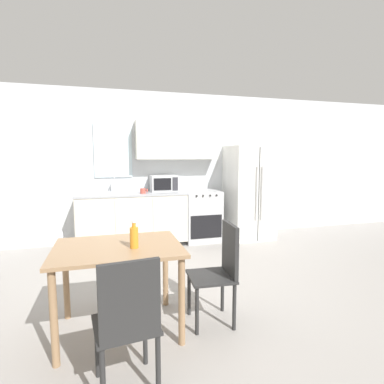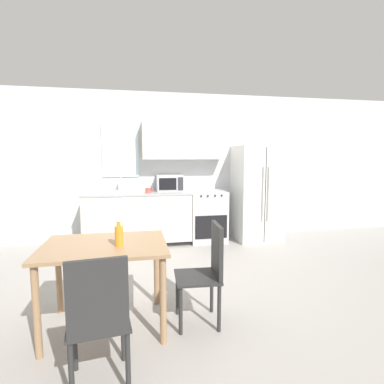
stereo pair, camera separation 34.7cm
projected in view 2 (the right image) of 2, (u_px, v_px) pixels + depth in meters
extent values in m
plane|color=gray|center=(172.00, 281.00, 3.72)|extent=(12.00, 12.00, 0.00)
cube|color=silver|center=(157.00, 167.00, 5.55)|extent=(12.00, 0.06, 2.70)
cube|color=silver|center=(120.00, 151.00, 5.36)|extent=(0.65, 0.04, 0.93)
cube|color=beige|center=(183.00, 141.00, 5.40)|extent=(1.47, 0.32, 0.67)
cube|color=#333333|center=(139.00, 241.00, 5.33)|extent=(1.82, 0.57, 0.08)
cube|color=beige|center=(138.00, 217.00, 5.25)|extent=(1.82, 0.63, 0.81)
cube|color=beige|center=(100.00, 222.00, 4.82)|extent=(0.59, 0.01, 0.79)
cube|color=beige|center=(138.00, 221.00, 4.94)|extent=(0.59, 0.01, 0.79)
cube|color=beige|center=(175.00, 219.00, 5.05)|extent=(0.59, 0.01, 0.79)
cube|color=#9EA0A5|center=(138.00, 193.00, 5.20)|extent=(1.84, 0.65, 0.03)
cube|color=#B7BABC|center=(207.00, 216.00, 5.49)|extent=(0.65, 0.63, 0.92)
cube|color=black|center=(211.00, 227.00, 5.19)|extent=(0.57, 0.01, 0.41)
cylinder|color=#262626|center=(201.00, 196.00, 5.09)|extent=(0.03, 0.02, 0.03)
cylinder|color=#262626|center=(208.00, 196.00, 5.11)|extent=(0.03, 0.02, 0.03)
cylinder|color=#262626|center=(215.00, 196.00, 5.14)|extent=(0.03, 0.02, 0.03)
cylinder|color=#262626|center=(222.00, 195.00, 5.16)|extent=(0.03, 0.02, 0.03)
cube|color=silver|center=(257.00, 193.00, 5.56)|extent=(0.79, 0.76, 1.74)
cube|color=#3F3F3F|center=(265.00, 195.00, 5.19)|extent=(0.01, 0.01, 1.68)
cylinder|color=silver|center=(263.00, 194.00, 5.15)|extent=(0.02, 0.02, 0.96)
cylinder|color=silver|center=(269.00, 194.00, 5.17)|extent=(0.02, 0.02, 0.96)
cube|color=#B7BABC|center=(121.00, 192.00, 5.14)|extent=(0.65, 0.39, 0.02)
cylinder|color=silver|center=(121.00, 183.00, 5.28)|extent=(0.02, 0.02, 0.26)
cylinder|color=silver|center=(121.00, 177.00, 5.20)|extent=(0.02, 0.14, 0.02)
cube|color=#B7BABC|center=(170.00, 183.00, 5.40)|extent=(0.47, 0.35, 0.29)
cube|color=black|center=(168.00, 184.00, 5.21)|extent=(0.30, 0.01, 0.21)
cube|color=#2D2D33|center=(181.00, 184.00, 5.25)|extent=(0.09, 0.01, 0.23)
cylinder|color=#BF4C3F|center=(148.00, 191.00, 5.09)|extent=(0.09, 0.09, 0.09)
torus|color=#BF4C3F|center=(152.00, 190.00, 5.10)|extent=(0.02, 0.07, 0.07)
cube|color=#997551|center=(105.00, 246.00, 2.64)|extent=(1.07, 0.81, 0.03)
cylinder|color=#997551|center=(37.00, 312.00, 2.26)|extent=(0.06, 0.06, 0.74)
cylinder|color=#997551|center=(163.00, 300.00, 2.44)|extent=(0.06, 0.06, 0.74)
cylinder|color=#997551|center=(59.00, 276.00, 2.93)|extent=(0.06, 0.06, 0.74)
cylinder|color=#997551|center=(156.00, 269.00, 3.11)|extent=(0.06, 0.06, 0.74)
cube|color=#282828|center=(99.00, 321.00, 2.01)|extent=(0.45, 0.45, 0.02)
cube|color=#282828|center=(98.00, 297.00, 1.81)|extent=(0.37, 0.08, 0.48)
cylinder|color=#282828|center=(75.00, 342.00, 2.14)|extent=(0.03, 0.03, 0.43)
cylinder|color=#282828|center=(123.00, 334.00, 2.25)|extent=(0.03, 0.03, 0.43)
cylinder|color=#282828|center=(71.00, 375.00, 1.82)|extent=(0.03, 0.03, 0.43)
cylinder|color=#282828|center=(128.00, 363.00, 1.93)|extent=(0.03, 0.03, 0.43)
cube|color=#282828|center=(197.00, 277.00, 2.74)|extent=(0.43, 0.43, 0.02)
cube|color=#282828|center=(217.00, 250.00, 2.74)|extent=(0.06, 0.37, 0.48)
cylinder|color=#282828|center=(181.00, 311.00, 2.58)|extent=(0.03, 0.03, 0.43)
cylinder|color=#282828|center=(177.00, 293.00, 2.92)|extent=(0.03, 0.03, 0.43)
cylinder|color=#282828|center=(219.00, 308.00, 2.62)|extent=(0.03, 0.03, 0.43)
cylinder|color=#282828|center=(212.00, 291.00, 2.96)|extent=(0.03, 0.03, 0.43)
cylinder|color=orange|center=(119.00, 236.00, 2.56)|extent=(0.07, 0.07, 0.18)
cylinder|color=orange|center=(119.00, 224.00, 2.55)|extent=(0.03, 0.03, 0.04)
cylinder|color=white|center=(119.00, 220.00, 2.55)|extent=(0.04, 0.04, 0.02)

